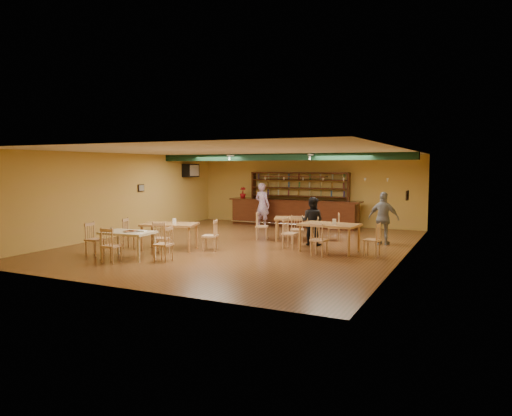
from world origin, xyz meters
The scene contains 22 objects.
floor centered at (0.00, 0.00, 0.00)m, with size 12.00×12.00×0.00m, color #563618.
ceiling_beam centered at (0.00, 2.80, 2.87)m, with size 10.00×0.30×0.25m, color black.
track_rail_left centered at (-1.80, 3.40, 2.94)m, with size 0.05×2.50×0.05m, color silver.
track_rail_right centered at (1.40, 3.40, 2.94)m, with size 0.05×2.50×0.05m, color silver.
ac_unit centered at (-4.80, 4.20, 2.35)m, with size 0.34×0.70×0.48m, color silver.
picture_left centered at (-4.97, 1.00, 1.70)m, with size 0.04×0.34×0.28m, color black.
picture_right centered at (4.97, 0.50, 1.70)m, with size 0.04×0.34×0.28m, color black.
bar_counter centered at (-0.28, 5.15, 0.56)m, with size 5.72×0.85×1.13m, color #38160B.
back_bar_hutch centered at (-0.28, 5.78, 1.14)m, with size 4.43×0.40×2.28m, color #38160B.
poinsettia centered at (-2.69, 5.15, 1.37)m, with size 0.27×0.27×0.48m, color maroon.
dining_table_b centered at (1.20, 1.67, 0.39)m, with size 1.56×0.94×0.78m, color #9F6538.
dining_table_c centered at (-1.61, -1.80, 0.40)m, with size 1.61×0.97×0.81m, color #9F6538.
dining_table_d centered at (2.86, -0.05, 0.42)m, with size 1.68×1.01×0.84m, color #9F6538.
near_table centered at (-1.85, -3.41, 0.37)m, with size 1.39×0.89×0.74m, color beige.
pizza_tray centered at (-1.75, -3.41, 0.75)m, with size 0.40×0.40×0.01m, color silver.
parmesan_shaker centered at (-2.30, -3.56, 0.80)m, with size 0.07×0.07×0.11m, color #EAE5C6.
napkin_stack centered at (-1.51, -3.21, 0.76)m, with size 0.20×0.15×0.03m, color white.
pizza_server centered at (-1.61, -3.36, 0.76)m, with size 0.32×0.09×0.00m, color silver.
side_plate centered at (-1.31, -3.61, 0.75)m, with size 0.22×0.22×0.01m, color white.
patron_bar centered at (-1.36, 4.33, 0.92)m, with size 0.67×0.44×1.85m, color #884698.
patron_right_a centered at (2.00, 0.87, 0.77)m, with size 0.75×0.59×1.55m, color black.
patron_right_b centered at (4.06, 1.95, 0.86)m, with size 1.00×0.42×1.71m, color gray.
Camera 1 is at (6.91, -13.52, 2.52)m, focal length 33.28 mm.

